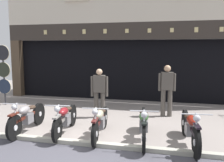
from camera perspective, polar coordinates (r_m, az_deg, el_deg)
shop_facade at (r=12.22m, az=4.97°, el=5.46°), size 11.23×4.42×6.79m
motorcycle_left at (r=7.04m, az=-19.08°, el=-7.81°), size 0.62×1.94×0.91m
motorcycle_center_left at (r=6.67m, az=-10.80°, el=-8.44°), size 0.62×1.94×0.90m
motorcycle_center at (r=6.33m, az=-2.80°, el=-9.21°), size 0.62×1.98×0.90m
motorcycle_center_right at (r=6.10m, az=7.33°, el=-9.78°), size 0.62×2.09×0.92m
motorcycle_right at (r=6.03m, az=17.69°, el=-10.25°), size 0.62×2.04×0.93m
salesman_left at (r=7.95m, az=-2.93°, el=-2.31°), size 0.55×0.29×1.59m
shopkeeper_center at (r=8.26m, az=12.60°, el=-1.60°), size 0.56×0.27×1.70m
tyre_sign_pole at (r=10.60m, az=-23.84°, el=2.27°), size 0.61×0.06×2.37m
advert_board_near at (r=10.52m, az=15.81°, el=4.77°), size 0.80×0.03×0.97m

